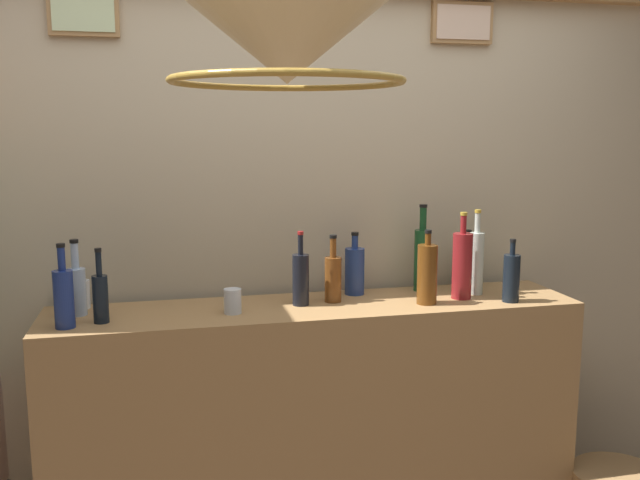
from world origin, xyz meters
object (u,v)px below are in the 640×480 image
at_px(liquor_bottle_tequila, 355,270).
at_px(liquor_bottle_vodka, 301,278).
at_px(liquor_bottle_rye, 100,296).
at_px(glass_tumbler_rocks, 79,294).
at_px(glass_tumbler_highball, 233,301).
at_px(liquor_bottle_gin, 77,288).
at_px(liquor_bottle_brandy, 476,261).
at_px(liquor_bottle_sherry, 427,274).
at_px(liquor_bottle_amaro, 422,257).
at_px(liquor_bottle_rum, 462,265).
at_px(liquor_bottle_port, 467,265).
at_px(pendant_lamp, 287,39).
at_px(liquor_bottle_scotch, 333,277).
at_px(liquor_bottle_bourbon, 64,297).
at_px(liquor_bottle_whiskey, 511,277).

height_order(liquor_bottle_tequila, liquor_bottle_vodka, liquor_bottle_vodka).
height_order(liquor_bottle_rye, glass_tumbler_rocks, liquor_bottle_rye).
bearing_deg(glass_tumbler_highball, liquor_bottle_gin, 169.38).
relative_size(liquor_bottle_brandy, liquor_bottle_rye, 1.32).
distance_m(liquor_bottle_sherry, liquor_bottle_gin, 1.25).
relative_size(liquor_bottle_amaro, glass_tumbler_rocks, 3.39).
distance_m(liquor_bottle_tequila, liquor_bottle_rum, 0.41).
relative_size(liquor_bottle_vodka, liquor_bottle_brandy, 0.82).
bearing_deg(liquor_bottle_gin, liquor_bottle_brandy, -1.07).
distance_m(liquor_bottle_port, glass_tumbler_highball, 0.99).
distance_m(liquor_bottle_gin, glass_tumbler_highball, 0.54).
bearing_deg(liquor_bottle_brandy, pendant_lamp, -136.52).
bearing_deg(liquor_bottle_amaro, liquor_bottle_rye, -171.17).
distance_m(liquor_bottle_brandy, liquor_bottle_port, 0.12).
relative_size(liquor_bottle_scotch, liquor_bottle_port, 1.06).
relative_size(liquor_bottle_rye, liquor_bottle_gin, 0.95).
bearing_deg(liquor_bottle_rum, glass_tumbler_highball, -178.72).
relative_size(liquor_bottle_bourbon, liquor_bottle_port, 1.17).
bearing_deg(liquor_bottle_gin, liquor_bottle_bourbon, -98.25).
relative_size(liquor_bottle_whiskey, liquor_bottle_brandy, 0.72).
bearing_deg(liquor_bottle_vodka, liquor_bottle_whiskey, -9.48).
bearing_deg(liquor_bottle_sherry, liquor_bottle_gin, 174.19).
distance_m(liquor_bottle_scotch, liquor_bottle_whiskey, 0.67).
bearing_deg(liquor_bottle_bourbon, pendant_lamp, -50.20).
bearing_deg(liquor_bottle_rye, liquor_bottle_tequila, 11.65).
relative_size(liquor_bottle_rum, glass_tumbler_rocks, 3.24).
bearing_deg(liquor_bottle_vodka, liquor_bottle_brandy, 1.01).
relative_size(liquor_bottle_brandy, liquor_bottle_amaro, 0.96).
bearing_deg(glass_tumbler_highball, liquor_bottle_vodka, 12.95).
relative_size(liquor_bottle_vodka, liquor_bottle_sherry, 0.99).
distance_m(liquor_bottle_whiskey, liquor_bottle_brandy, 0.16).
bearing_deg(liquor_bottle_tequila, liquor_bottle_brandy, -12.65).
relative_size(glass_tumbler_highball, pendant_lamp, 0.16).
distance_m(liquor_bottle_scotch, liquor_bottle_amaro, 0.40).
bearing_deg(liquor_bottle_amaro, glass_tumbler_highball, -167.54).
bearing_deg(liquor_bottle_rye, liquor_bottle_port, 7.99).
height_order(liquor_bottle_whiskey, liquor_bottle_gin, liquor_bottle_gin).
height_order(liquor_bottle_amaro, pendant_lamp, pendant_lamp).
bearing_deg(liquor_bottle_vodka, liquor_bottle_sherry, -10.67).
height_order(liquor_bottle_rum, glass_tumbler_highball, liquor_bottle_rum).
xyz_separation_m(liquor_bottle_sherry, liquor_bottle_port, (0.26, 0.21, -0.02)).
bearing_deg(liquor_bottle_sherry, glass_tumbler_highball, 177.79).
bearing_deg(liquor_bottle_sherry, glass_tumbler_rocks, 169.97).
bearing_deg(liquor_bottle_brandy, liquor_bottle_tequila, 167.35).
bearing_deg(liquor_bottle_vodka, liquor_bottle_rye, -173.72).
height_order(liquor_bottle_scotch, glass_tumbler_rocks, liquor_bottle_scotch).
height_order(liquor_bottle_vodka, liquor_bottle_port, liquor_bottle_vodka).
bearing_deg(liquor_bottle_sherry, liquor_bottle_bourbon, -178.83).
xyz_separation_m(liquor_bottle_vodka, liquor_bottle_rum, (0.62, -0.04, 0.03)).
distance_m(liquor_bottle_vodka, liquor_bottle_port, 0.72).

